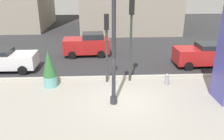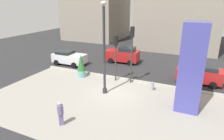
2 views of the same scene
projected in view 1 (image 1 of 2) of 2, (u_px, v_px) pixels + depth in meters
name	position (u px, v px, depth m)	size (l,w,h in m)	color
ground_plane	(118.00, 73.00, 16.18)	(60.00, 60.00, 0.00)	#2D2D30
plaza_pavement	(128.00, 122.00, 10.60)	(18.00, 10.00, 0.02)	#9E998E
curb_strip	(119.00, 77.00, 15.34)	(18.00, 0.24, 0.16)	#B7B2A8
lamp_post	(114.00, 39.00, 10.97)	(0.44, 0.44, 7.14)	#2D2D33
potted_plant_curbside	(49.00, 69.00, 13.81)	(0.82, 0.82, 2.28)	#6BB2B2
fire_hydrant	(167.00, 79.00, 14.25)	(0.36, 0.26, 0.75)	#99999E
traffic_light_corner	(131.00, 28.00, 13.79)	(0.28, 0.42, 5.10)	#333833
traffic_light_far_side	(107.00, 38.00, 13.81)	(0.28, 0.42, 4.25)	#333833
car_far_lane	(202.00, 55.00, 17.30)	(3.87, 2.05, 1.72)	red
car_curb_west	(87.00, 44.00, 19.77)	(3.92, 2.15, 1.92)	red
car_intersection	(7.00, 60.00, 16.42)	(3.93, 2.04, 1.57)	silver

